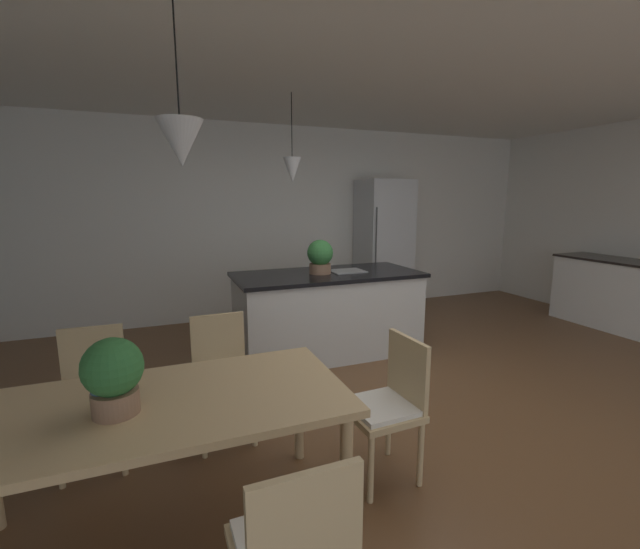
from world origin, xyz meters
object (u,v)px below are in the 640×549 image
(refrigerator, at_px, (383,246))
(chair_far_left, at_px, (93,392))
(vase_on_dining_table, at_px, (105,397))
(kitchen_island, at_px, (328,312))
(potted_plant_on_table, at_px, (113,374))
(chair_kitchen_end, at_px, (389,403))
(chair_far_right, at_px, (222,373))
(dining_table, at_px, (161,414))
(potted_plant_on_island, at_px, (320,256))

(refrigerator, bearing_deg, chair_far_left, -143.91)
(vase_on_dining_table, bearing_deg, refrigerator, 45.35)
(kitchen_island, xyz_separation_m, potted_plant_on_table, (-1.91, -2.11, 0.46))
(kitchen_island, xyz_separation_m, vase_on_dining_table, (-1.96, -2.09, 0.34))
(chair_far_left, bearing_deg, refrigerator, 36.09)
(kitchen_island, height_order, vase_on_dining_table, kitchen_island)
(chair_kitchen_end, distance_m, chair_far_right, 1.19)
(dining_table, distance_m, vase_on_dining_table, 0.27)
(vase_on_dining_table, bearing_deg, chair_far_right, 53.28)
(potted_plant_on_table, bearing_deg, chair_far_left, 104.34)
(chair_far_right, bearing_deg, refrigerator, 43.18)
(refrigerator, xyz_separation_m, vase_on_dining_table, (-3.45, -3.50, -0.18))
(chair_kitchen_end, xyz_separation_m, potted_plant_on_island, (0.37, 2.06, 0.61))
(chair_kitchen_end, height_order, chair_far_right, same)
(chair_far_right, height_order, kitchen_island, kitchen_island)
(potted_plant_on_island, distance_m, potted_plant_on_table, 2.79)
(potted_plant_on_table, bearing_deg, chair_far_right, 55.58)
(dining_table, distance_m, chair_kitchen_end, 1.29)
(chair_far_right, height_order, potted_plant_on_island, potted_plant_on_island)
(kitchen_island, distance_m, potted_plant_on_island, 0.63)
(chair_kitchen_end, bearing_deg, chair_far_right, 136.93)
(chair_kitchen_end, distance_m, chair_far_left, 1.86)
(refrigerator, relative_size, potted_plant_on_table, 5.54)
(potted_plant_on_island, bearing_deg, potted_plant_on_table, -130.94)
(dining_table, distance_m, refrigerator, 4.74)
(vase_on_dining_table, bearing_deg, potted_plant_on_table, -18.23)
(vase_on_dining_table, bearing_deg, potted_plant_on_island, 48.23)
(chair_far_right, relative_size, potted_plant_on_island, 2.41)
(kitchen_island, bearing_deg, vase_on_dining_table, -133.09)
(chair_far_left, xyz_separation_m, refrigerator, (3.63, 2.65, 0.51))
(chair_far_right, distance_m, potted_plant_on_table, 1.13)
(chair_far_left, height_order, potted_plant_on_table, potted_plant_on_table)
(chair_far_right, relative_size, refrigerator, 0.44)
(potted_plant_on_island, xyz_separation_m, potted_plant_on_table, (-1.83, -2.11, -0.17))
(refrigerator, height_order, vase_on_dining_table, refrigerator)
(refrigerator, bearing_deg, dining_table, -132.99)
(dining_table, xyz_separation_m, refrigerator, (3.23, 3.46, 0.32))
(chair_far_left, bearing_deg, chair_far_right, -0.00)
(kitchen_island, height_order, potted_plant_on_island, potted_plant_on_island)
(chair_far_left, xyz_separation_m, potted_plant_on_table, (0.22, -0.86, 0.44))
(chair_far_right, height_order, vase_on_dining_table, vase_on_dining_table)
(dining_table, bearing_deg, chair_far_right, 63.52)
(potted_plant_on_island, bearing_deg, kitchen_island, -0.00)
(chair_far_right, xyz_separation_m, refrigerator, (2.82, 2.65, 0.51))
(kitchen_island, distance_m, potted_plant_on_table, 2.88)
(chair_far_left, height_order, kitchen_island, kitchen_island)
(chair_far_left, height_order, vase_on_dining_table, vase_on_dining_table)
(chair_far_left, bearing_deg, kitchen_island, 30.23)
(chair_far_right, distance_m, potted_plant_on_island, 1.86)
(potted_plant_on_island, bearing_deg, dining_table, -128.58)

